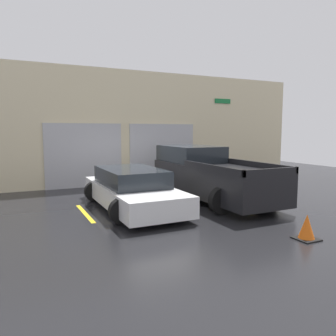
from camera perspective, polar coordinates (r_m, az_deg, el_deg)
ground_plane at (r=11.76m, az=-1.87°, el=-4.89°), size 28.00×28.00×0.00m
shophouse_building at (r=14.60m, az=-7.15°, el=6.86°), size 17.50×0.68×4.90m
pickup_truck at (r=11.31m, az=7.00°, el=-1.10°), size 2.41×5.56×1.76m
sedan_white at (r=9.90m, az=-6.28°, el=-3.73°), size 2.26×4.75×1.20m
parking_stripe_far_left at (r=9.63m, az=-14.25°, el=-7.64°), size 0.12×2.20×0.01m
parking_stripe_left at (r=10.53m, az=1.18°, el=-6.22°), size 0.12×2.20×0.01m
parking_stripe_centre at (r=12.05m, az=13.39°, el=-4.76°), size 0.12×2.20×0.01m
traffic_cone at (r=7.72m, az=23.01°, el=-9.60°), size 0.47×0.47×0.55m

